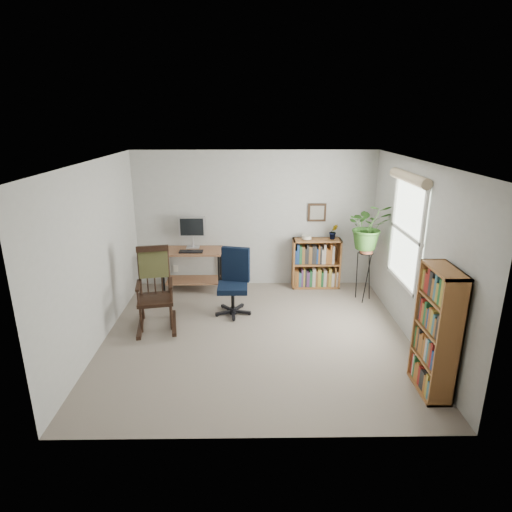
{
  "coord_description": "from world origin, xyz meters",
  "views": [
    {
      "loc": [
        -0.08,
        -5.34,
        2.92
      ],
      "look_at": [
        0.0,
        0.4,
        1.05
      ],
      "focal_mm": 30.0,
      "sensor_mm": 36.0,
      "label": 1
    }
  ],
  "objects_px": {
    "office_chair": "(233,283)",
    "rocking_chair": "(155,289)",
    "desk": "(193,270)",
    "tall_bookshelf": "(437,332)",
    "low_bookshelf": "(316,263)"
  },
  "relations": [
    {
      "from": "office_chair",
      "to": "rocking_chair",
      "type": "relative_size",
      "value": 0.87
    },
    {
      "from": "desk",
      "to": "tall_bookshelf",
      "type": "bearing_deg",
      "value": -44.55
    },
    {
      "from": "low_bookshelf",
      "to": "tall_bookshelf",
      "type": "xyz_separation_m",
      "value": [
        0.83,
        -3.08,
        0.28
      ]
    },
    {
      "from": "office_chair",
      "to": "low_bookshelf",
      "type": "bearing_deg",
      "value": 50.5
    },
    {
      "from": "desk",
      "to": "tall_bookshelf",
      "type": "xyz_separation_m",
      "value": [
        3.01,
        -2.96,
        0.35
      ]
    },
    {
      "from": "desk",
      "to": "office_chair",
      "type": "xyz_separation_m",
      "value": [
        0.73,
        -0.97,
        0.15
      ]
    },
    {
      "from": "desk",
      "to": "rocking_chair",
      "type": "distance_m",
      "value": 1.46
    },
    {
      "from": "low_bookshelf",
      "to": "tall_bookshelf",
      "type": "bearing_deg",
      "value": -74.9
    },
    {
      "from": "rocking_chair",
      "to": "tall_bookshelf",
      "type": "distance_m",
      "value": 3.71
    },
    {
      "from": "office_chair",
      "to": "rocking_chair",
      "type": "xyz_separation_m",
      "value": [
        -1.09,
        -0.43,
        0.08
      ]
    },
    {
      "from": "desk",
      "to": "office_chair",
      "type": "height_order",
      "value": "office_chair"
    },
    {
      "from": "office_chair",
      "to": "tall_bookshelf",
      "type": "xyz_separation_m",
      "value": [
        2.27,
        -1.99,
        0.21
      ]
    },
    {
      "from": "office_chair",
      "to": "tall_bookshelf",
      "type": "relative_size",
      "value": 0.72
    },
    {
      "from": "office_chair",
      "to": "low_bookshelf",
      "type": "xyz_separation_m",
      "value": [
        1.44,
        1.09,
        -0.07
      ]
    },
    {
      "from": "rocking_chair",
      "to": "low_bookshelf",
      "type": "distance_m",
      "value": 2.96
    }
  ]
}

